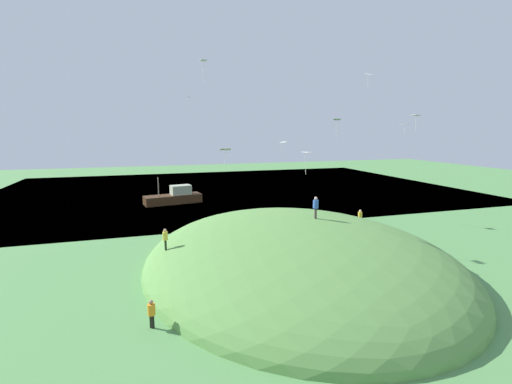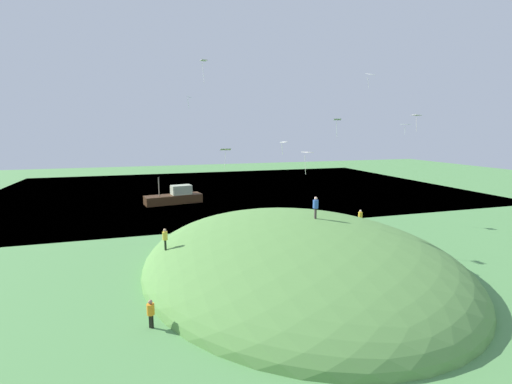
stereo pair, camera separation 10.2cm
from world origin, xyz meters
The scene contains 17 objects.
ground_plane centered at (0.00, 0.00, 0.00)m, with size 160.00×160.00×0.00m, color #538D4B.
lake_water centered at (-31.76, 0.00, -0.20)m, with size 54.21×80.00×0.40m, color #344567.
grass_hill centered at (6.95, -3.48, 0.00)m, with size 28.74×23.99×6.81m, color #598D44.
boat_on_lake centered at (-20.78, -10.77, 0.90)m, with size 4.01×8.45×3.96m.
person_near_shore centered at (6.15, -1.56, 4.49)m, with size 0.50×0.50×1.82m.
person_walking_path centered at (5.95, -13.62, 2.82)m, with size 0.45×0.45×1.62m.
person_with_child centered at (-1.70, 7.93, 1.13)m, with size 0.60×0.60×1.81m.
person_on_hilltop centered at (13.56, -14.88, 1.00)m, with size 0.58×0.58×1.61m.
kite_1 centered at (-0.34, -1.89, 9.33)m, with size 0.79×0.64×1.27m.
kite_2 centered at (5.70, -2.23, 8.68)m, with size 1.01×0.82×1.81m.
kite_3 centered at (-6.80, 11.76, 17.12)m, with size 1.03×1.25×1.70m.
kite_4 centered at (-6.61, -6.23, 8.38)m, with size 0.93×1.26×2.28m.
kite_5 centered at (-4.18, 16.65, 12.24)m, with size 1.23×0.93×1.98m.
kite_6 centered at (-1.52, 13.00, 11.15)m, with size 1.29×1.43×1.15m.
kite_7 centered at (-5.95, 7.02, 11.63)m, with size 0.85×1.00×2.18m.
kite_8 centered at (-2.77, -9.05, 16.81)m, with size 0.88×0.67×2.08m.
kite_9 centered at (-7.05, -9.97, 13.89)m, with size 0.71×0.57×1.29m.
Camera 2 is at (32.49, -14.80, 10.53)m, focal length 25.44 mm.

